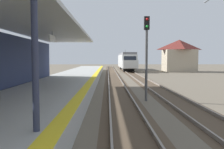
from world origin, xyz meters
name	(u,v)px	position (x,y,z in m)	size (l,w,h in m)	color
station_platform	(56,91)	(-2.50, 16.00, 0.45)	(5.00, 80.00, 0.91)	#A8A8A3
station_building_with_canopy	(2,58)	(-4.30, 11.91, 2.66)	(4.85, 24.00, 4.43)	#4C4C4C
track_pair_nearest_platform	(117,89)	(1.90, 20.00, 0.05)	(2.34, 120.00, 0.16)	#4C3D2D
track_pair_middle	(157,89)	(5.30, 20.00, 0.05)	(2.34, 120.00, 0.16)	#4C3D2D
approaching_train	(126,61)	(5.30, 53.38, 2.18)	(2.93, 19.60, 4.76)	silver
rail_signal_post	(147,50)	(3.45, 14.39, 3.19)	(0.32, 0.34, 5.20)	#4C4C4C
distant_trackside_house	(179,55)	(15.44, 47.65, 3.34)	(6.60, 5.28, 6.40)	tan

